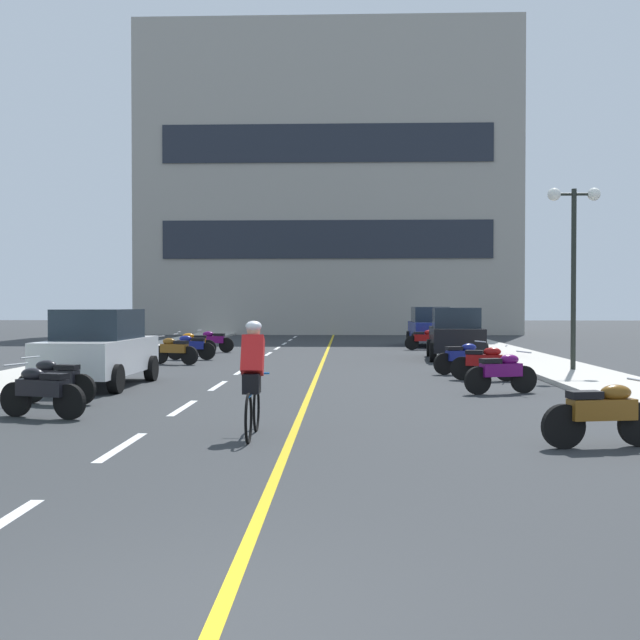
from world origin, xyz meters
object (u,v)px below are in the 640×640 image
(motorcycle_11, at_px, (425,339))
(parked_car_far, at_px, (430,326))
(motorcycle_8, at_px, (191,346))
(motorcycle_9, at_px, (193,343))
(street_lamp_mid, at_px, (574,236))
(motorcycle_2, at_px, (42,390))
(motorcycle_6, at_px, (463,357))
(cyclist_rider, at_px, (253,376))
(motorcycle_10, at_px, (213,341))
(motorcycle_3, at_px, (55,380))
(parked_car_near, at_px, (99,348))
(parked_car_mid, at_px, (456,333))
(motorcycle_4, at_px, (501,372))
(motorcycle_5, at_px, (485,362))
(motorcycle_7, at_px, (174,350))
(motorcycle_1, at_px, (603,413))

(motorcycle_11, bearing_deg, parked_car_far, 80.35)
(motorcycle_8, bearing_deg, motorcycle_9, 98.86)
(street_lamp_mid, distance_m, motorcycle_2, 14.96)
(motorcycle_6, bearing_deg, cyclist_rider, -113.83)
(street_lamp_mid, distance_m, motorcycle_10, 15.32)
(motorcycle_10, bearing_deg, motorcycle_6, -48.14)
(motorcycle_8, distance_m, motorcycle_9, 2.23)
(street_lamp_mid, height_order, motorcycle_10, street_lamp_mid)
(motorcycle_3, bearing_deg, motorcycle_9, 90.43)
(parked_car_far, distance_m, motorcycle_3, 23.59)
(parked_car_near, bearing_deg, motorcycle_2, -82.92)
(motorcycle_2, relative_size, motorcycle_9, 0.97)
(motorcycle_9, bearing_deg, motorcycle_11, 24.26)
(parked_car_mid, height_order, cyclist_rider, parked_car_mid)
(motorcycle_10, bearing_deg, motorcycle_3, -90.92)
(motorcycle_4, height_order, cyclist_rider, cyclist_rider)
(motorcycle_5, relative_size, motorcycle_8, 0.98)
(motorcycle_11, bearing_deg, motorcycle_8, -144.26)
(parked_car_far, bearing_deg, motorcycle_11, -99.65)
(motorcycle_7, bearing_deg, motorcycle_9, 92.76)
(street_lamp_mid, bearing_deg, motorcycle_2, -142.10)
(motorcycle_5, bearing_deg, motorcycle_3, -151.46)
(parked_car_far, bearing_deg, street_lamp_mid, -80.40)
(motorcycle_1, xyz_separation_m, motorcycle_8, (-8.86, 16.43, 0.00))
(motorcycle_4, xyz_separation_m, motorcycle_6, (-0.13, 4.76, 0.00))
(motorcycle_2, xyz_separation_m, motorcycle_3, (-0.47, 1.85, 0.00))
(motorcycle_11, bearing_deg, cyclist_rider, -102.10)
(motorcycle_4, bearing_deg, motorcycle_2, -155.44)
(parked_car_mid, bearing_deg, parked_car_far, 89.82)
(motorcycle_4, relative_size, motorcycle_6, 1.00)
(parked_car_mid, relative_size, motorcycle_2, 2.60)
(parked_car_near, height_order, motorcycle_7, parked_car_near)
(motorcycle_8, bearing_deg, parked_car_mid, 4.05)
(motorcycle_1, relative_size, motorcycle_6, 1.03)
(street_lamp_mid, bearing_deg, parked_car_mid, 113.62)
(motorcycle_7, bearing_deg, parked_car_near, -92.23)
(motorcycle_3, height_order, cyclist_rider, cyclist_rider)
(parked_car_far, xyz_separation_m, motorcycle_7, (-9.43, -11.52, -0.44))
(street_lamp_mid, relative_size, parked_car_mid, 1.18)
(motorcycle_8, bearing_deg, motorcycle_2, -89.05)
(parked_car_far, distance_m, motorcycle_8, 13.27)
(motorcycle_3, xyz_separation_m, motorcycle_6, (8.86, 6.80, 0.00))
(street_lamp_mid, distance_m, parked_car_far, 14.96)
(parked_car_far, height_order, motorcycle_9, parked_car_far)
(street_lamp_mid, distance_m, motorcycle_3, 14.32)
(street_lamp_mid, distance_m, motorcycle_9, 14.46)
(street_lamp_mid, xyz_separation_m, motorcycle_11, (-2.99, 11.30, -3.35))
(parked_car_far, bearing_deg, motorcycle_7, -129.29)
(motorcycle_3, bearing_deg, motorcycle_2, -75.85)
(parked_car_far, relative_size, motorcycle_1, 2.49)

